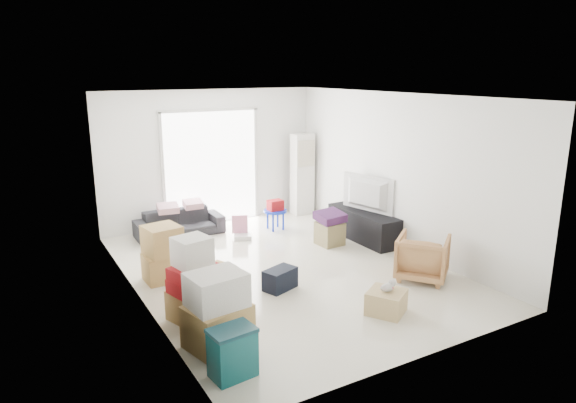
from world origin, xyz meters
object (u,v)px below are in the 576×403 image
at_px(ac_tower, 302,174).
at_px(kids_table, 275,209).
at_px(storage_bins, 233,352).
at_px(sofa, 179,219).
at_px(tv_console, 363,225).
at_px(ottoman, 330,233).
at_px(armchair, 423,255).
at_px(television, 364,208).
at_px(wood_crate, 386,302).

height_order(ac_tower, kids_table, ac_tower).
bearing_deg(storage_bins, sofa, 77.94).
height_order(tv_console, ottoman, tv_console).
height_order(armchair, storage_bins, armchair).
bearing_deg(television, storage_bins, 112.77).
bearing_deg(ac_tower, wood_crate, -108.49).
xyz_separation_m(tv_console, ottoman, (-0.70, 0.06, -0.06)).
bearing_deg(kids_table, sofa, 161.44).
xyz_separation_m(sofa, kids_table, (1.76, -0.59, 0.10)).
distance_m(tv_console, television, 0.34).
height_order(armchair, wood_crate, armchair).
bearing_deg(kids_table, television, -50.40).
relative_size(tv_console, storage_bins, 3.00).
height_order(ac_tower, tv_console, ac_tower).
bearing_deg(armchair, kids_table, -24.63).
relative_size(armchair, kids_table, 1.25).
xyz_separation_m(tv_console, kids_table, (-1.12, 1.35, 0.15)).
bearing_deg(armchair, tv_console, -48.57).
height_order(armchair, ottoman, armchair).
relative_size(ac_tower, ottoman, 4.22).
distance_m(tv_console, sofa, 3.47).
distance_m(television, ottoman, 0.81).
bearing_deg(wood_crate, television, 57.75).
bearing_deg(sofa, ac_tower, 4.16).
height_order(tv_console, sofa, sofa).
distance_m(ottoman, wood_crate, 2.74).
relative_size(armchair, storage_bins, 1.39).
bearing_deg(ottoman, ac_tower, 72.11).
bearing_deg(ac_tower, tv_console, -88.63).
bearing_deg(storage_bins, kids_table, 56.47).
xyz_separation_m(television, sofa, (-2.88, 1.94, -0.29)).
height_order(ac_tower, sofa, ac_tower).
bearing_deg(television, wood_crate, 134.40).
bearing_deg(armchair, sofa, -4.45).
height_order(ac_tower, television, ac_tower).
xyz_separation_m(armchair, kids_table, (-0.74, 3.27, 0.05)).
distance_m(sofa, kids_table, 1.86).
relative_size(sofa, kids_table, 2.76).
height_order(sofa, wood_crate, sofa).
height_order(sofa, ottoman, sofa).
relative_size(ottoman, wood_crate, 0.92).
bearing_deg(tv_console, kids_table, 129.60).
distance_m(ac_tower, sofa, 2.88).
bearing_deg(tv_console, storage_bins, -143.88).
distance_m(tv_console, ottoman, 0.71).
relative_size(television, storage_bins, 2.13).
bearing_deg(ac_tower, armchair, -94.73).
bearing_deg(tv_console, ac_tower, 91.37).
relative_size(ac_tower, wood_crate, 3.90).
height_order(sofa, armchair, armchair).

